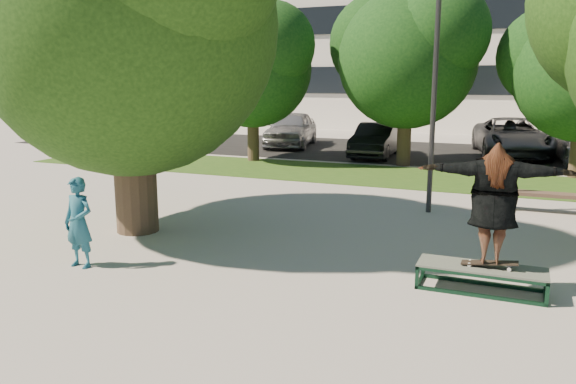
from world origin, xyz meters
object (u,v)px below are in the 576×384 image
at_px(car_dark, 376,140).
at_px(lamppost, 435,74).
at_px(grind_box, 481,278).
at_px(car_grey, 511,137).
at_px(bench, 546,196).
at_px(bystander, 79,223).
at_px(car_silver_a, 291,129).
at_px(tree_left, 125,6).

bearing_deg(car_dark, lamppost, -70.76).
height_order(lamppost, grind_box, lamppost).
xyz_separation_m(grind_box, car_grey, (-0.01, 16.12, 0.57)).
distance_m(bench, car_grey, 10.39).
height_order(grind_box, car_dark, car_dark).
bearing_deg(lamppost, bystander, -127.02).
height_order(bystander, bench, bystander).
relative_size(car_silver_a, car_grey, 0.87).
relative_size(grind_box, car_silver_a, 0.38).
bearing_deg(car_dark, tree_left, -100.25).
bearing_deg(bench, car_grey, 94.80).
relative_size(grind_box, car_grey, 0.33).
height_order(lamppost, bench, lamppost).
relative_size(tree_left, grind_box, 3.95).
height_order(bystander, car_silver_a, car_silver_a).
relative_size(grind_box, car_dark, 0.44).
bearing_deg(car_silver_a, car_grey, -8.52).
height_order(bench, car_silver_a, car_silver_a).
xyz_separation_m(bystander, car_dark, (1.20, 15.05, -0.08)).
bearing_deg(bench, grind_box, -100.61).
xyz_separation_m(car_silver_a, car_dark, (4.53, -2.08, -0.14)).
bearing_deg(lamppost, car_grey, 82.54).
xyz_separation_m(bench, car_grey, (-1.01, 10.34, 0.37)).
xyz_separation_m(bench, car_dark, (-5.97, 7.87, 0.28)).
bearing_deg(grind_box, tree_left, 172.61).
bearing_deg(lamppost, car_silver_a, 126.16).
bearing_deg(car_grey, bystander, -120.73).
xyz_separation_m(lamppost, bystander, (-4.67, -6.19, -2.40)).
distance_m(bench, car_silver_a, 14.47).
xyz_separation_m(grind_box, car_dark, (-4.97, 13.65, 0.48)).
height_order(tree_left, car_silver_a, tree_left).
bearing_deg(lamppost, car_dark, 111.36).
xyz_separation_m(bench, car_silver_a, (-10.50, 9.95, 0.42)).
height_order(bench, car_dark, car_dark).
distance_m(lamppost, car_silver_a, 13.76).
bearing_deg(car_silver_a, tree_left, -90.54).
bearing_deg(car_grey, tree_left, -125.36).
xyz_separation_m(tree_left, lamppost, (5.29, 3.91, -1.27)).
xyz_separation_m(grind_box, car_silver_a, (-9.50, 15.73, 0.62)).
bearing_deg(car_silver_a, bench, -54.32).
bearing_deg(car_silver_a, lamppost, -64.71).
height_order(bench, car_grey, car_grey).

